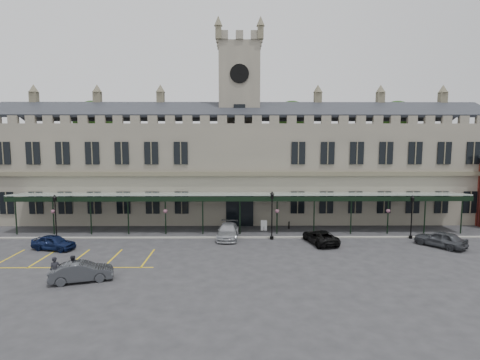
{
  "coord_description": "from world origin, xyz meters",
  "views": [
    {
      "loc": [
        -0.33,
        -32.36,
        10.16
      ],
      "look_at": [
        0.0,
        6.0,
        6.0
      ],
      "focal_mm": 28.0,
      "sensor_mm": 36.0,
      "label": 1
    }
  ],
  "objects_px": {
    "car_left_b": "(82,272)",
    "person_a": "(55,270)",
    "lamp_post_right": "(412,213)",
    "traffic_cone": "(338,243)",
    "station_building": "(239,168)",
    "sign_board": "(264,226)",
    "car_right_a": "(440,239)",
    "person_b": "(73,267)",
    "clock_tower": "(239,116)",
    "lamp_post_left": "(55,213)",
    "car_taxi": "(228,231)",
    "car_van": "(320,237)",
    "car_left_a": "(54,242)",
    "lamp_post_mid": "(272,211)"
  },
  "relations": [
    {
      "from": "clock_tower",
      "to": "car_taxi",
      "type": "xyz_separation_m",
      "value": [
        -1.26,
        -10.56,
        -12.37
      ]
    },
    {
      "from": "car_van",
      "to": "car_taxi",
      "type": "bearing_deg",
      "value": -25.52
    },
    {
      "from": "lamp_post_right",
      "to": "traffic_cone",
      "type": "distance_m",
      "value": 9.04
    },
    {
      "from": "car_right_a",
      "to": "person_b",
      "type": "xyz_separation_m",
      "value": [
        -31.3,
        -8.05,
        0.12
      ]
    },
    {
      "from": "sign_board",
      "to": "car_right_a",
      "type": "bearing_deg",
      "value": -14.92
    },
    {
      "from": "lamp_post_left",
      "to": "car_taxi",
      "type": "bearing_deg",
      "value": 1.18
    },
    {
      "from": "clock_tower",
      "to": "car_van",
      "type": "relative_size",
      "value": 5.22
    },
    {
      "from": "car_right_a",
      "to": "person_b",
      "type": "bearing_deg",
      "value": -23.81
    },
    {
      "from": "lamp_post_right",
      "to": "traffic_cone",
      "type": "bearing_deg",
      "value": -161.91
    },
    {
      "from": "car_van",
      "to": "lamp_post_right",
      "type": "bearing_deg",
      "value": 176.98
    },
    {
      "from": "car_van",
      "to": "car_right_a",
      "type": "bearing_deg",
      "value": 160.2
    },
    {
      "from": "car_left_b",
      "to": "person_a",
      "type": "relative_size",
      "value": 2.24
    },
    {
      "from": "station_building",
      "to": "car_van",
      "type": "xyz_separation_m",
      "value": [
        7.85,
        -12.47,
        -5.81
      ]
    },
    {
      "from": "lamp_post_left",
      "to": "car_left_a",
      "type": "xyz_separation_m",
      "value": [
        1.44,
        -3.55,
        -2.07
      ]
    },
    {
      "from": "clock_tower",
      "to": "traffic_cone",
      "type": "height_order",
      "value": "clock_tower"
    },
    {
      "from": "car_left_b",
      "to": "sign_board",
      "type": "bearing_deg",
      "value": -60.92
    },
    {
      "from": "sign_board",
      "to": "person_a",
      "type": "xyz_separation_m",
      "value": [
        -15.9,
        -15.32,
        0.39
      ]
    },
    {
      "from": "lamp_post_mid",
      "to": "car_van",
      "type": "height_order",
      "value": "lamp_post_mid"
    },
    {
      "from": "car_left_a",
      "to": "car_left_b",
      "type": "bearing_deg",
      "value": -129.05
    },
    {
      "from": "lamp_post_right",
      "to": "car_van",
      "type": "relative_size",
      "value": 0.96
    },
    {
      "from": "station_building",
      "to": "traffic_cone",
      "type": "distance_m",
      "value": 17.47
    },
    {
      "from": "person_a",
      "to": "car_van",
      "type": "bearing_deg",
      "value": 2.99
    },
    {
      "from": "sign_board",
      "to": "car_right_a",
      "type": "xyz_separation_m",
      "value": [
        16.3,
        -6.53,
        0.2
      ]
    },
    {
      "from": "lamp_post_left",
      "to": "sign_board",
      "type": "bearing_deg",
      "value": 9.51
    },
    {
      "from": "station_building",
      "to": "car_taxi",
      "type": "distance_m",
      "value": 12.0
    },
    {
      "from": "station_building",
      "to": "traffic_cone",
      "type": "xyz_separation_m",
      "value": [
        9.32,
        -13.43,
        -6.16
      ]
    },
    {
      "from": "person_a",
      "to": "lamp_post_mid",
      "type": "bearing_deg",
      "value": 12.61
    },
    {
      "from": "lamp_post_right",
      "to": "person_a",
      "type": "bearing_deg",
      "value": -158.98
    },
    {
      "from": "sign_board",
      "to": "lamp_post_left",
      "type": "bearing_deg",
      "value": -163.58
    },
    {
      "from": "traffic_cone",
      "to": "person_b",
      "type": "xyz_separation_m",
      "value": [
        -21.62,
        -8.38,
        0.58
      ]
    },
    {
      "from": "car_van",
      "to": "sign_board",
      "type": "bearing_deg",
      "value": -58.57
    },
    {
      "from": "sign_board",
      "to": "car_right_a",
      "type": "relative_size",
      "value": 0.26
    },
    {
      "from": "person_b",
      "to": "car_taxi",
      "type": "bearing_deg",
      "value": -163.99
    },
    {
      "from": "lamp_post_left",
      "to": "person_a",
      "type": "xyz_separation_m",
      "value": [
        5.53,
        -11.73,
        -1.8
      ]
    },
    {
      "from": "lamp_post_mid",
      "to": "traffic_cone",
      "type": "xyz_separation_m",
      "value": [
        6.09,
        -2.48,
        -2.64
      ]
    },
    {
      "from": "person_b",
      "to": "car_left_a",
      "type": "bearing_deg",
      "value": -85.91
    },
    {
      "from": "station_building",
      "to": "sign_board",
      "type": "xyz_separation_m",
      "value": [
        2.7,
        -7.24,
        -5.89
      ]
    },
    {
      "from": "lamp_post_mid",
      "to": "car_right_a",
      "type": "xyz_separation_m",
      "value": [
        15.77,
        -2.81,
        -2.17
      ]
    },
    {
      "from": "clock_tower",
      "to": "car_left_b",
      "type": "relative_size",
      "value": 5.74
    },
    {
      "from": "car_van",
      "to": "person_b",
      "type": "height_order",
      "value": "person_b"
    },
    {
      "from": "sign_board",
      "to": "car_left_a",
      "type": "relative_size",
      "value": 0.29
    },
    {
      "from": "car_left_a",
      "to": "person_a",
      "type": "relative_size",
      "value": 2.1
    },
    {
      "from": "traffic_cone",
      "to": "lamp_post_right",
      "type": "bearing_deg",
      "value": 18.09
    },
    {
      "from": "lamp_post_mid",
      "to": "lamp_post_left",
      "type": "bearing_deg",
      "value": 179.67
    },
    {
      "from": "lamp_post_left",
      "to": "lamp_post_mid",
      "type": "height_order",
      "value": "lamp_post_mid"
    },
    {
      "from": "traffic_cone",
      "to": "sign_board",
      "type": "xyz_separation_m",
      "value": [
        -6.62,
        6.19,
        0.27
      ]
    },
    {
      "from": "clock_tower",
      "to": "person_a",
      "type": "bearing_deg",
      "value": -120.23
    },
    {
      "from": "clock_tower",
      "to": "sign_board",
      "type": "relative_size",
      "value": 21.08
    },
    {
      "from": "traffic_cone",
      "to": "station_building",
      "type": "bearing_deg",
      "value": 124.75
    },
    {
      "from": "station_building",
      "to": "lamp_post_left",
      "type": "xyz_separation_m",
      "value": [
        -18.73,
        -10.83,
        -3.71
      ]
    }
  ]
}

